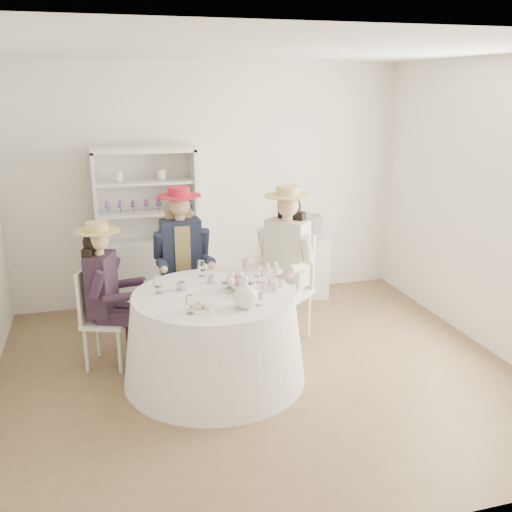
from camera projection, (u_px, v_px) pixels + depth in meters
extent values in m
plane|color=brown|center=(259.00, 372.00, 5.05)|extent=(4.50, 4.50, 0.00)
plane|color=white|center=(260.00, 49.00, 4.27)|extent=(4.50, 4.50, 0.00)
plane|color=white|center=(211.00, 185.00, 6.51)|extent=(4.50, 0.00, 4.50)
plane|color=white|center=(371.00, 316.00, 2.82)|extent=(4.50, 0.00, 4.50)
plane|color=white|center=(494.00, 209.00, 5.25)|extent=(0.00, 4.50, 4.50)
cone|color=white|center=(214.00, 337.00, 4.86)|extent=(1.56, 1.56, 0.76)
cylinder|color=white|center=(213.00, 294.00, 4.75)|extent=(1.36, 1.36, 0.02)
cube|color=silver|center=(150.00, 276.00, 6.35)|extent=(1.15, 0.71, 0.81)
cube|color=silver|center=(144.00, 193.00, 6.26)|extent=(1.04, 0.36, 0.99)
cube|color=silver|center=(143.00, 149.00, 5.95)|extent=(1.15, 0.71, 0.05)
cube|color=silver|center=(95.00, 199.00, 5.96)|extent=(0.16, 0.40, 0.99)
cube|color=silver|center=(194.00, 194.00, 6.23)|extent=(0.16, 0.40, 0.99)
cube|color=silver|center=(147.00, 213.00, 6.14)|extent=(1.07, 0.65, 0.03)
cube|color=silver|center=(145.00, 182.00, 6.05)|extent=(1.07, 0.65, 0.03)
sphere|color=white|center=(184.00, 204.00, 6.23)|extent=(0.13, 0.13, 0.13)
cube|color=silver|center=(309.00, 266.00, 6.86)|extent=(0.56, 0.56, 0.70)
cylinder|color=black|center=(310.00, 227.00, 6.72)|extent=(0.33, 0.33, 0.27)
cube|color=silver|center=(107.00, 321.00, 5.08)|extent=(0.49, 0.49, 0.04)
cylinder|color=silver|center=(120.00, 351.00, 4.99)|extent=(0.03, 0.03, 0.41)
cylinder|color=silver|center=(130.00, 337.00, 5.28)|extent=(0.03, 0.03, 0.41)
cylinder|color=silver|center=(86.00, 350.00, 5.01)|extent=(0.03, 0.03, 0.41)
cylinder|color=silver|center=(98.00, 336.00, 5.30)|extent=(0.03, 0.03, 0.41)
cube|color=silver|center=(86.00, 294.00, 5.02)|extent=(0.15, 0.35, 0.47)
cube|color=black|center=(102.00, 284.00, 4.98)|extent=(0.30, 0.38, 0.55)
cube|color=black|center=(115.00, 317.00, 4.97)|extent=(0.34, 0.23, 0.11)
cylinder|color=black|center=(132.00, 347.00, 5.04)|extent=(0.09, 0.09, 0.43)
cylinder|color=black|center=(97.00, 285.00, 4.77)|extent=(0.18, 0.14, 0.26)
cube|color=black|center=(121.00, 310.00, 5.13)|extent=(0.34, 0.23, 0.11)
cylinder|color=black|center=(138.00, 339.00, 5.20)|extent=(0.09, 0.09, 0.43)
cylinder|color=black|center=(112.00, 270.00, 5.15)|extent=(0.18, 0.14, 0.26)
cylinder|color=#D8A889|center=(99.00, 252.00, 4.90)|extent=(0.08, 0.08, 0.08)
sphere|color=#D8A889|center=(98.00, 241.00, 4.87)|extent=(0.18, 0.18, 0.18)
sphere|color=black|center=(93.00, 242.00, 4.88)|extent=(0.18, 0.18, 0.18)
cube|color=black|center=(92.00, 267.00, 4.94)|extent=(0.15, 0.24, 0.36)
cylinder|color=tan|center=(97.00, 231.00, 4.84)|extent=(0.38, 0.38, 0.01)
cylinder|color=tan|center=(97.00, 227.00, 4.83)|extent=(0.19, 0.19, 0.08)
cube|color=silver|center=(183.00, 289.00, 5.73)|extent=(0.44, 0.44, 0.04)
cylinder|color=silver|center=(169.00, 320.00, 5.59)|extent=(0.04, 0.04, 0.47)
cylinder|color=silver|center=(204.00, 316.00, 5.69)|extent=(0.04, 0.04, 0.47)
cylinder|color=silver|center=(165.00, 307.00, 5.91)|extent=(0.04, 0.04, 0.47)
cylinder|color=silver|center=(197.00, 304.00, 6.00)|extent=(0.04, 0.04, 0.47)
cube|color=silver|center=(179.00, 256.00, 5.82)|extent=(0.41, 0.04, 0.54)
cube|color=#1C2338|center=(181.00, 250.00, 5.63)|extent=(0.39, 0.22, 0.62)
cube|color=tan|center=(181.00, 250.00, 5.63)|extent=(0.15, 0.24, 0.54)
cube|color=#1C2338|center=(175.00, 286.00, 5.56)|extent=(0.15, 0.37, 0.13)
cylinder|color=#1C2338|center=(179.00, 322.00, 5.51)|extent=(0.11, 0.11, 0.49)
cylinder|color=#1C2338|center=(159.00, 246.00, 5.51)|extent=(0.10, 0.19, 0.29)
cube|color=#1C2338|center=(194.00, 284.00, 5.61)|extent=(0.15, 0.37, 0.13)
cylinder|color=#1C2338|center=(198.00, 320.00, 5.57)|extent=(0.11, 0.11, 0.49)
cylinder|color=#1C2338|center=(204.00, 242.00, 5.63)|extent=(0.10, 0.19, 0.29)
cylinder|color=#D8A889|center=(180.00, 217.00, 5.54)|extent=(0.10, 0.10, 0.09)
sphere|color=#D8A889|center=(179.00, 206.00, 5.50)|extent=(0.20, 0.20, 0.20)
sphere|color=tan|center=(179.00, 206.00, 5.55)|extent=(0.20, 0.20, 0.20)
cube|color=tan|center=(179.00, 230.00, 5.66)|extent=(0.26, 0.09, 0.41)
cylinder|color=red|center=(179.00, 196.00, 5.47)|extent=(0.43, 0.43, 0.01)
cylinder|color=red|center=(179.00, 191.00, 5.46)|extent=(0.21, 0.21, 0.09)
cube|color=silver|center=(285.00, 293.00, 5.57)|extent=(0.62, 0.62, 0.04)
cylinder|color=silver|center=(261.00, 319.00, 5.59)|extent=(0.04, 0.04, 0.48)
cylinder|color=silver|center=(292.00, 327.00, 5.42)|extent=(0.04, 0.04, 0.48)
cylinder|color=silver|center=(278.00, 308.00, 5.88)|extent=(0.04, 0.04, 0.48)
cylinder|color=silver|center=(309.00, 314.00, 5.70)|extent=(0.04, 0.04, 0.48)
cube|color=silver|center=(295.00, 259.00, 5.65)|extent=(0.31, 0.33, 0.55)
cube|color=beige|center=(287.00, 253.00, 5.47)|extent=(0.43, 0.44, 0.63)
cube|color=beige|center=(270.00, 287.00, 5.49)|extent=(0.37, 0.36, 0.13)
cylinder|color=beige|center=(262.00, 324.00, 5.46)|extent=(0.11, 0.11, 0.50)
cylinder|color=beige|center=(264.00, 243.00, 5.53)|extent=(0.21, 0.20, 0.30)
cube|color=beige|center=(288.00, 290.00, 5.39)|extent=(0.37, 0.36, 0.13)
cylinder|color=beige|center=(280.00, 328.00, 5.36)|extent=(0.11, 0.11, 0.50)
cylinder|color=beige|center=(306.00, 250.00, 5.30)|extent=(0.21, 0.20, 0.30)
cylinder|color=#D8A889|center=(287.00, 218.00, 5.38)|extent=(0.10, 0.10, 0.09)
sphere|color=#D8A889|center=(288.00, 206.00, 5.34)|extent=(0.21, 0.21, 0.21)
sphere|color=black|center=(290.00, 207.00, 5.39)|extent=(0.21, 0.21, 0.21)
cube|color=black|center=(292.00, 232.00, 5.49)|extent=(0.24, 0.25, 0.42)
cylinder|color=tan|center=(288.00, 195.00, 5.31)|extent=(0.44, 0.44, 0.01)
cylinder|color=tan|center=(288.00, 191.00, 5.30)|extent=(0.22, 0.22, 0.09)
cube|color=silver|center=(192.00, 279.00, 6.12)|extent=(0.55, 0.55, 0.04)
cylinder|color=silver|center=(212.00, 297.00, 6.24)|extent=(0.04, 0.04, 0.43)
cylinder|color=silver|center=(188.00, 292.00, 6.39)|extent=(0.04, 0.04, 0.43)
cylinder|color=silver|center=(196.00, 306.00, 5.98)|extent=(0.04, 0.04, 0.43)
cylinder|color=silver|center=(172.00, 301.00, 6.12)|extent=(0.04, 0.04, 0.43)
cube|color=silver|center=(181.00, 260.00, 5.89)|extent=(0.29, 0.28, 0.49)
imported|color=white|center=(181.00, 287.00, 4.81)|extent=(0.10, 0.10, 0.06)
imported|color=white|center=(211.00, 280.00, 4.99)|extent=(0.08, 0.08, 0.06)
imported|color=white|center=(233.00, 280.00, 4.97)|extent=(0.12, 0.12, 0.07)
imported|color=white|center=(240.00, 287.00, 4.81)|extent=(0.23, 0.23, 0.05)
sphere|color=#D2698B|center=(245.00, 279.00, 4.81)|extent=(0.07, 0.07, 0.07)
sphere|color=white|center=(241.00, 278.00, 4.84)|extent=(0.07, 0.07, 0.07)
sphere|color=#D2698B|center=(236.00, 278.00, 4.85)|extent=(0.07, 0.07, 0.07)
sphere|color=white|center=(231.00, 279.00, 4.82)|extent=(0.07, 0.07, 0.07)
sphere|color=#D2698B|center=(230.00, 281.00, 4.77)|extent=(0.07, 0.07, 0.07)
sphere|color=white|center=(234.00, 282.00, 4.74)|extent=(0.07, 0.07, 0.07)
sphere|color=#D2698B|center=(239.00, 282.00, 4.73)|extent=(0.07, 0.07, 0.07)
sphere|color=white|center=(244.00, 281.00, 4.76)|extent=(0.07, 0.07, 0.07)
sphere|color=white|center=(246.00, 297.00, 4.42)|extent=(0.19, 0.19, 0.19)
cylinder|color=white|center=(260.00, 294.00, 4.45)|extent=(0.11, 0.03, 0.09)
cylinder|color=white|center=(245.00, 285.00, 4.40)|extent=(0.04, 0.04, 0.02)
cylinder|color=white|center=(203.00, 308.00, 4.41)|extent=(0.23, 0.23, 0.01)
cube|color=beige|center=(198.00, 307.00, 4.38)|extent=(0.05, 0.04, 0.03)
cube|color=beige|center=(203.00, 304.00, 4.40)|extent=(0.06, 0.05, 0.03)
cube|color=beige|center=(208.00, 304.00, 4.44)|extent=(0.06, 0.06, 0.03)
cube|color=beige|center=(200.00, 303.00, 4.43)|extent=(0.06, 0.06, 0.03)
cube|color=beige|center=(207.00, 307.00, 4.38)|extent=(0.06, 0.06, 0.03)
cylinder|color=white|center=(273.00, 288.00, 4.86)|extent=(0.23, 0.23, 0.01)
cylinder|color=white|center=(273.00, 280.00, 4.84)|extent=(0.02, 0.02, 0.15)
cylinder|color=white|center=(273.00, 271.00, 4.82)|extent=(0.17, 0.17, 0.01)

